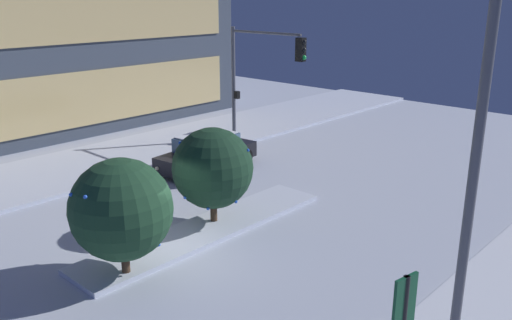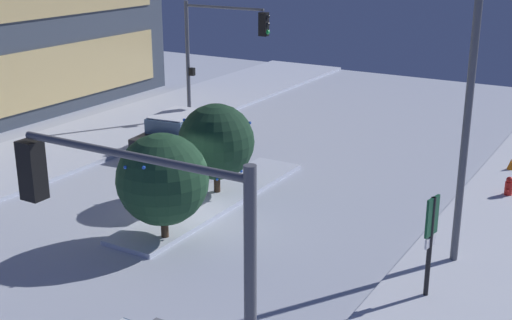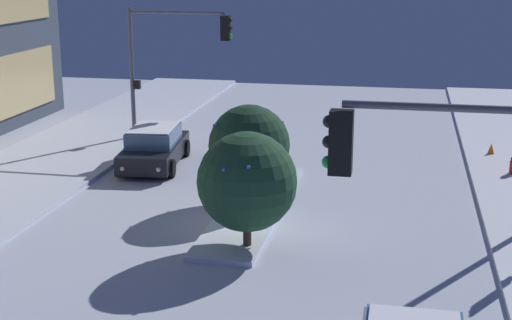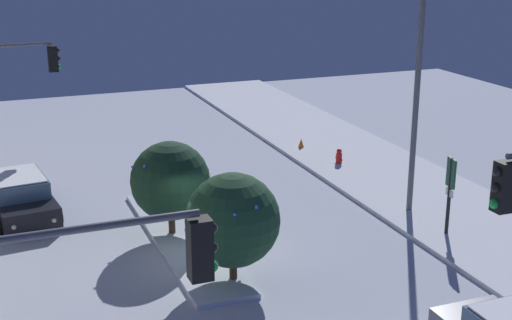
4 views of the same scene
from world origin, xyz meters
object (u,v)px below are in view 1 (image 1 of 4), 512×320
(street_lamp_arched, at_px, (444,89))
(decorated_tree_median, at_px, (121,209))
(traffic_light_corner_far_right, at_px, (260,67))
(car_far, at_px, (207,153))
(decorated_tree_left_of_median, at_px, (213,168))

(street_lamp_arched, relative_size, decorated_tree_median, 2.61)
(traffic_light_corner_far_right, xyz_separation_m, decorated_tree_median, (-11.38, -5.64, -1.99))
(decorated_tree_median, bearing_deg, traffic_light_corner_far_right, 26.37)
(decorated_tree_median, bearing_deg, car_far, 34.38)
(car_far, bearing_deg, decorated_tree_left_of_median, 43.32)
(car_far, height_order, traffic_light_corner_far_right, traffic_light_corner_far_right)
(car_far, relative_size, decorated_tree_left_of_median, 1.50)
(car_far, distance_m, decorated_tree_median, 9.24)
(street_lamp_arched, bearing_deg, decorated_tree_left_of_median, -9.24)
(decorated_tree_median, relative_size, decorated_tree_left_of_median, 1.01)
(street_lamp_arched, bearing_deg, car_far, -23.11)
(car_far, xyz_separation_m, decorated_tree_left_of_median, (-3.74, -4.43, 1.19))
(decorated_tree_median, bearing_deg, street_lamp_arched, -67.87)
(car_far, bearing_deg, traffic_light_corner_far_right, -179.56)
(decorated_tree_left_of_median, bearing_deg, car_far, 49.84)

